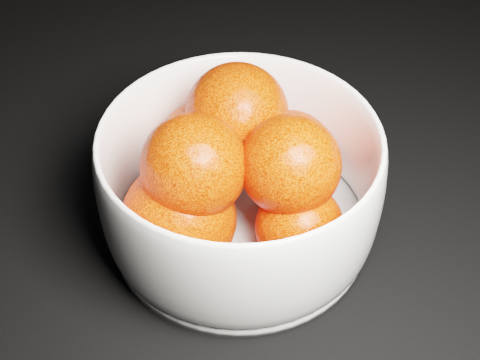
# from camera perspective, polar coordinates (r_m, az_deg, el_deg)

# --- Properties ---
(ground) EXTENTS (3.00, 3.00, 0.00)m
(ground) POSITION_cam_1_polar(r_m,az_deg,el_deg) (0.77, 2.97, 9.52)
(ground) COLOR black
(ground) RESTS_ON ground
(bowl) EXTENTS (0.23, 0.23, 0.11)m
(bowl) POSITION_cam_1_polar(r_m,az_deg,el_deg) (0.55, 0.00, -0.42)
(bowl) COLOR white
(bowl) RESTS_ON ground
(orange_pile) EXTENTS (0.17, 0.17, 0.13)m
(orange_pile) POSITION_cam_1_polar(r_m,az_deg,el_deg) (0.54, -0.57, 0.99)
(orange_pile) COLOR red
(orange_pile) RESTS_ON bowl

